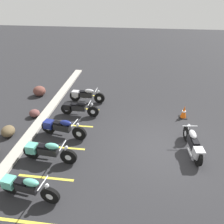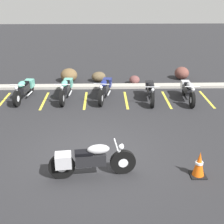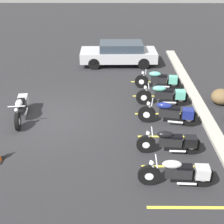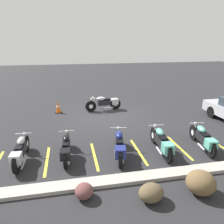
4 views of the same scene
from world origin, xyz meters
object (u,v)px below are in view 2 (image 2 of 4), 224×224
object	(u,v)px
landscape_rock_3	(182,73)
landscape_rock_0	(134,80)
traffic_cone	(199,165)
landscape_rock_1	(99,77)
parked_bike_1	(66,88)
parked_bike_2	(105,88)
parked_bike_4	(188,90)
landscape_rock_2	(69,75)
parked_bike_3	(151,90)
motorcycle_silver_featured	(88,160)
parked_bike_0	(24,89)

from	to	relation	value
landscape_rock_3	landscape_rock_0	bearing A→B (deg)	-162.47
traffic_cone	landscape_rock_0	bearing A→B (deg)	96.73
landscape_rock_1	traffic_cone	distance (m)	8.73
parked_bike_1	parked_bike_2	bearing A→B (deg)	92.99
parked_bike_1	landscape_rock_3	bearing A→B (deg)	119.97
parked_bike_4	landscape_rock_2	distance (m)	5.94
landscape_rock_1	landscape_rock_2	bearing A→B (deg)	-179.19
parked_bike_2	parked_bike_3	world-z (taller)	parked_bike_2
parked_bike_4	landscape_rock_1	world-z (taller)	parked_bike_4
parked_bike_3	landscape_rock_3	xyz separation A→B (m)	(2.04, 3.04, -0.12)
parked_bike_2	landscape_rock_0	size ratio (longest dim) A/B	4.07
parked_bike_2	parked_bike_3	distance (m)	1.94
landscape_rock_0	landscape_rock_2	bearing A→B (deg)	171.99
motorcycle_silver_featured	traffic_cone	size ratio (longest dim) A/B	3.23
parked_bike_4	landscape_rock_1	size ratio (longest dim) A/B	3.02
parked_bike_1	traffic_cone	world-z (taller)	parked_bike_1
motorcycle_silver_featured	parked_bike_4	xyz separation A→B (m)	(3.95, 5.48, -0.02)
parked_bike_0	parked_bike_4	bearing A→B (deg)	94.93
parked_bike_2	parked_bike_3	size ratio (longest dim) A/B	1.07
landscape_rock_1	landscape_rock_3	world-z (taller)	landscape_rock_3
landscape_rock_0	landscape_rock_1	bearing A→B (deg)	164.85
parked_bike_2	landscape_rock_3	distance (m)	4.84
parked_bike_1	parked_bike_2	distance (m)	1.65
parked_bike_0	landscape_rock_0	size ratio (longest dim) A/B	3.93
parked_bike_2	landscape_rock_1	size ratio (longest dim) A/B	3.16
landscape_rock_3	traffic_cone	world-z (taller)	traffic_cone
parked_bike_3	parked_bike_2	bearing A→B (deg)	-94.77
parked_bike_2	parked_bike_1	bearing A→B (deg)	-80.41
parked_bike_1	parked_bike_4	size ratio (longest dim) A/B	1.05
parked_bike_3	landscape_rock_0	bearing A→B (deg)	-165.41
parked_bike_4	landscape_rock_3	bearing A→B (deg)	173.90
landscape_rock_0	landscape_rock_2	distance (m)	3.27
motorcycle_silver_featured	landscape_rock_2	world-z (taller)	motorcycle_silver_featured
landscape_rock_2	traffic_cone	xyz separation A→B (m)	(4.16, -8.29, -0.01)
parked_bike_1	landscape_rock_1	xyz separation A→B (m)	(1.35, 2.44, -0.22)
parked_bike_3	landscape_rock_1	distance (m)	3.52
motorcycle_silver_featured	traffic_cone	xyz separation A→B (m)	(2.84, -0.07, -0.14)
motorcycle_silver_featured	parked_bike_2	bearing A→B (deg)	79.00
parked_bike_3	landscape_rock_2	world-z (taller)	parked_bike_3
motorcycle_silver_featured	landscape_rock_1	size ratio (longest dim) A/B	3.16
parked_bike_3	parked_bike_0	bearing A→B (deg)	-90.24
parked_bike_1	landscape_rock_1	bearing A→B (deg)	154.80
motorcycle_silver_featured	landscape_rock_3	distance (m)	9.63
parked_bike_0	parked_bike_2	xyz separation A→B (m)	(3.41, -0.04, 0.02)
motorcycle_silver_featured	landscape_rock_3	size ratio (longest dim) A/B	2.94
parked_bike_2	landscape_rock_2	size ratio (longest dim) A/B	2.71
motorcycle_silver_featured	landscape_rock_0	distance (m)	8.00
parked_bike_2	parked_bike_3	bearing A→B (deg)	92.69
landscape_rock_3	traffic_cone	bearing A→B (deg)	-100.36
parked_bike_0	parked_bike_4	xyz separation A→B (m)	(6.91, -0.34, -0.01)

